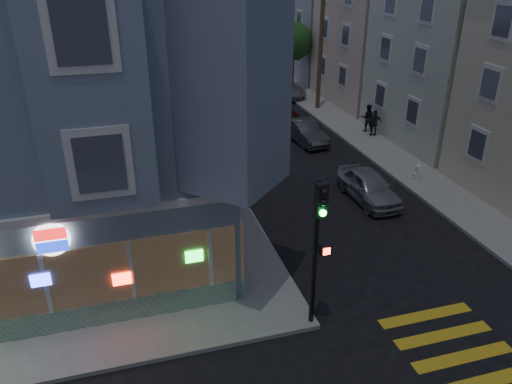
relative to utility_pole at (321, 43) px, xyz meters
name	(u,v)px	position (x,y,z in m)	size (l,w,h in m)	color
sidewalk_ne	(454,101)	(11.00, -1.00, -4.72)	(24.00, 42.00, 0.15)	gray
corner_building	(8,93)	(-18.00, -13.02, 1.02)	(14.60, 14.60, 11.40)	slate
row_house_b	(493,48)	(7.50, -8.00, 0.60)	(12.00, 8.60, 10.50)	#ABB9A0
row_house_c	(408,38)	(7.50, 1.00, -0.15)	(12.00, 8.60, 9.00)	#BFAA94
row_house_d	(355,14)	(7.50, 10.00, 0.60)	(12.00, 8.60, 10.50)	#9A95A4
utility_pole	(321,43)	(0.00, 0.00, 0.00)	(2.20, 0.30, 9.00)	#4C3826
street_tree_near	(294,42)	(0.20, 6.00, -0.86)	(3.00, 3.00, 5.30)	#4C3826
street_tree_far	(265,28)	(0.20, 14.00, -0.86)	(3.00, 3.00, 5.30)	#4C3826
pedestrian_a	(368,118)	(1.00, -5.74, -3.78)	(0.84, 0.66, 1.74)	black
pedestrian_b	(374,123)	(1.00, -6.65, -3.83)	(0.95, 0.40, 1.62)	#25222A
parked_car_a	(369,186)	(-3.40, -14.35, -4.10)	(1.66, 4.12, 1.40)	#999CA0
parked_car_b	(305,132)	(-3.40, -6.16, -4.13)	(1.41, 4.03, 1.33)	#3B3D40
parked_car_c	(278,108)	(-3.40, -0.96, -4.16)	(1.78, 4.37, 1.27)	#5B141B
parked_car_d	(282,88)	(-1.30, 4.24, -4.11)	(2.29, 4.97, 1.38)	#969C9F
traffic_signal	(319,231)	(-9.18, -21.82, -1.36)	(0.55, 0.54, 4.86)	black
fire_hydrant	(418,172)	(-0.13, -13.30, -4.20)	(0.49, 0.28, 0.85)	white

